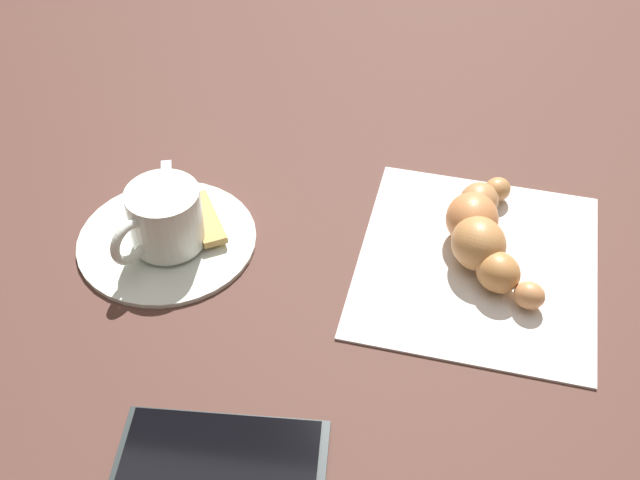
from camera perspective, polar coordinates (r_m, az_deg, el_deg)
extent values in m
plane|color=#4A2C25|center=(0.63, 0.52, -2.00)|extent=(1.80, 1.80, 0.00)
cylinder|color=white|center=(0.66, -10.67, 0.12)|extent=(0.14, 0.14, 0.01)
cylinder|color=white|center=(0.63, -10.76, 1.59)|extent=(0.06, 0.06, 0.05)
cylinder|color=#36190A|center=(0.64, -10.74, 1.49)|extent=(0.05, 0.05, 0.00)
torus|color=white|center=(0.62, -13.09, -0.12)|extent=(0.03, 0.04, 0.04)
cube|color=silver|center=(0.69, -10.70, 2.91)|extent=(0.03, 0.10, 0.00)
ellipsoid|color=silver|center=(0.64, -10.73, -0.58)|extent=(0.03, 0.03, 0.01)
cube|color=tan|center=(0.66, -8.04, 1.50)|extent=(0.05, 0.06, 0.01)
cube|color=silver|center=(0.64, 10.95, -1.58)|extent=(0.20, 0.22, 0.00)
ellipsoid|color=#B8804B|center=(0.69, 12.30, 3.48)|extent=(0.03, 0.03, 0.02)
ellipsoid|color=tan|center=(0.67, 11.05, 2.67)|extent=(0.04, 0.04, 0.03)
ellipsoid|color=#CC7E49|center=(0.65, 10.59, 1.47)|extent=(0.04, 0.05, 0.04)
ellipsoid|color=#C0834B|center=(0.63, 11.03, -0.25)|extent=(0.05, 0.06, 0.04)
ellipsoid|color=#BC7E45|center=(0.62, 12.36, -2.21)|extent=(0.05, 0.05, 0.03)
ellipsoid|color=tan|center=(0.61, 14.44, -3.77)|extent=(0.03, 0.03, 0.02)
cube|color=black|center=(0.53, -6.97, -15.11)|extent=(0.13, 0.08, 0.01)
cube|color=black|center=(0.52, -7.02, -14.84)|extent=(0.12, 0.07, 0.00)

